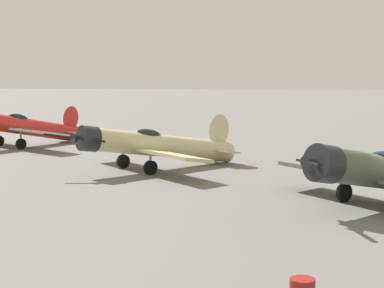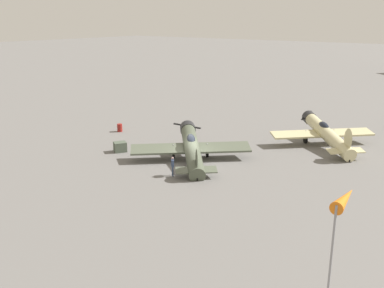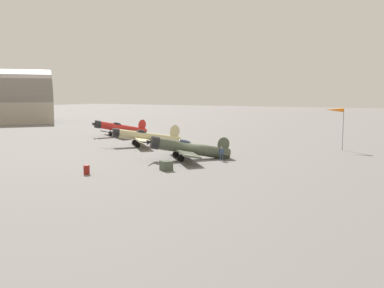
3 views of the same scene
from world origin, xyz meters
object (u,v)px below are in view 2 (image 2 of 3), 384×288
Objects in this scene: airplane_mid_apron at (325,133)px; ground_crew_mechanic at (173,164)px; windsock_mast at (344,203)px; airplane_foreground at (191,148)px; equipment_crate at (120,147)px; fuel_drum at (120,128)px.

airplane_mid_apron reaches higher than ground_crew_mechanic.
windsock_mast is at bearing 156.14° from airplane_mid_apron.
airplane_mid_apron is at bearing 21.43° from windsock_mast.
equipment_crate is (-1.82, 7.37, -0.83)m from airplane_foreground.
equipment_crate is (-13.88, 15.27, -0.91)m from airplane_mid_apron.
ground_crew_mechanic is (-3.92, -1.01, -0.32)m from airplane_foreground.
airplane_mid_apron is 10.94× the size of fuel_drum.
windsock_mast is (-11.24, -25.13, 4.81)m from equipment_crate.
equipment_crate is 7.84m from fuel_drum.
airplane_mid_apron is 27.26m from windsock_mast.
fuel_drum is (7.50, 14.06, -0.54)m from ground_crew_mechanic.
equipment_crate is (2.10, 8.38, -0.51)m from ground_crew_mechanic.
fuel_drum is at bearing 66.74° from airplane_mid_apron.
airplane_mid_apron is at bearing -67.97° from fuel_drum.
ground_crew_mechanic is at bearing 61.38° from windsock_mast.
airplane_mid_apron reaches higher than fuel_drum.
ground_crew_mechanic reaches higher than equipment_crate.
equipment_crate is 27.94m from windsock_mast.
windsock_mast is (-25.12, -9.86, 3.89)m from airplane_mid_apron.
equipment_crate is at bearing 65.90° from windsock_mast.
fuel_drum is (-8.48, 20.95, -0.95)m from airplane_mid_apron.
airplane_mid_apron is at bearing 23.11° from ground_crew_mechanic.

